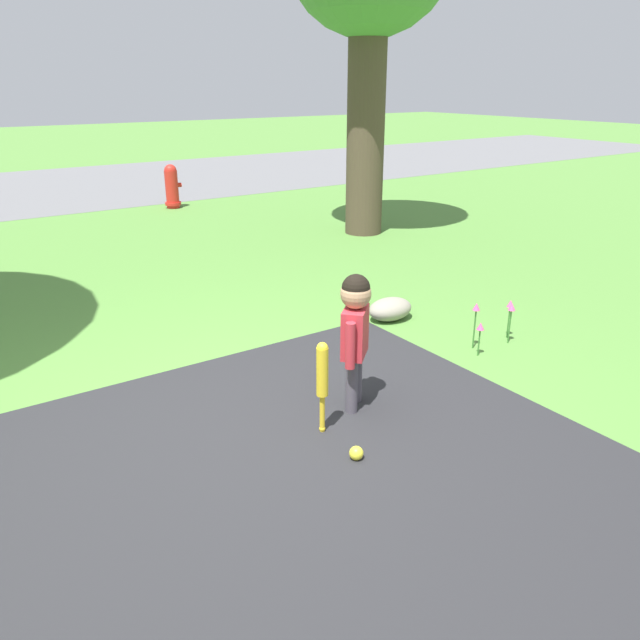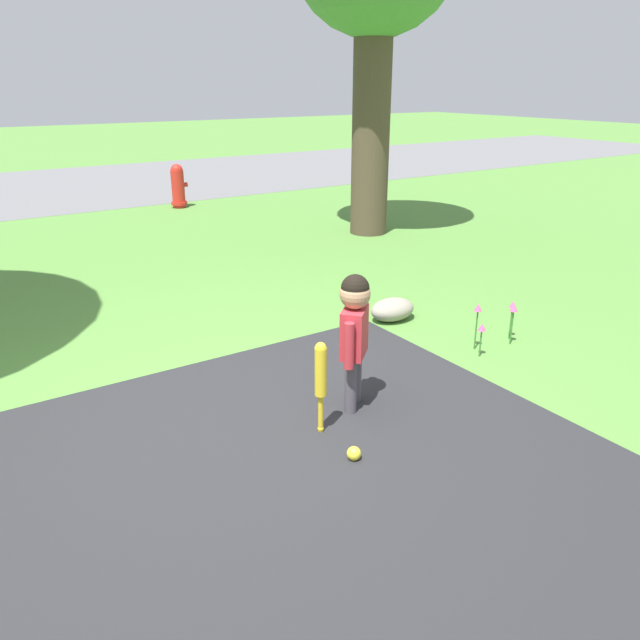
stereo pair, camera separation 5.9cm
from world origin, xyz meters
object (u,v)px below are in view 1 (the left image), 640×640
object	(u,v)px
baseball_bat	(322,375)
child	(355,323)
sports_ball	(356,453)
fire_hydrant	(172,187)

from	to	relation	value
baseball_bat	child	bearing A→B (deg)	22.67
sports_ball	baseball_bat	bearing A→B (deg)	88.20
sports_ball	child	bearing A→B (deg)	54.34
sports_ball	fire_hydrant	distance (m)	8.08
sports_ball	fire_hydrant	world-z (taller)	fire_hydrant
baseball_bat	fire_hydrant	bearing A→B (deg)	74.88
baseball_bat	fire_hydrant	size ratio (longest dim) A/B	0.83
child	fire_hydrant	distance (m)	7.49
child	baseball_bat	distance (m)	0.44
baseball_bat	sports_ball	size ratio (longest dim) A/B	7.24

